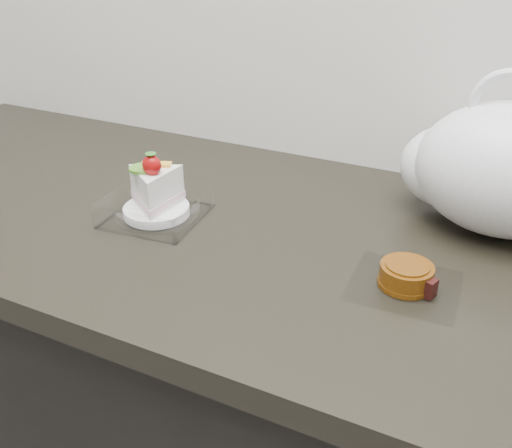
% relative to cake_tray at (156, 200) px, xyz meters
% --- Properties ---
extents(cake_tray, '(0.16, 0.16, 0.11)m').
position_rel_cake_tray_xyz_m(cake_tray, '(0.00, 0.00, 0.00)').
color(cake_tray, white).
rests_on(cake_tray, counter).
extents(mooncake_wrap, '(0.15, 0.14, 0.03)m').
position_rel_cake_tray_xyz_m(mooncake_wrap, '(0.41, -0.02, -0.02)').
color(mooncake_wrap, white).
rests_on(mooncake_wrap, counter).
extents(plastic_bag, '(0.32, 0.25, 0.25)m').
position_rel_cake_tray_xyz_m(plastic_bag, '(0.48, 0.20, 0.07)').
color(plastic_bag, white).
rests_on(plastic_bag, counter).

